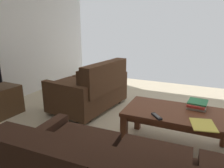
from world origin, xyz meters
TOP-DOWN VIEW (x-y plane):
  - ground_plane at (0.00, 0.00)m, footprint 5.66×5.24m
  - loveseat_near at (1.24, -0.47)m, footprint 0.99×1.34m
  - coffee_table at (-0.20, 0.18)m, footprint 1.13×0.61m
  - book_stack at (-0.40, -0.04)m, footprint 0.22×0.30m
  - tv_remote at (-0.03, 0.42)m, footprint 0.14×0.15m
  - loose_magazine at (-0.47, 0.41)m, footprint 0.27×0.31m

SIDE VIEW (x-z plane):
  - ground_plane at x=0.00m, z-range -0.01..0.00m
  - loveseat_near at x=1.24m, z-range -0.06..0.76m
  - coffee_table at x=-0.20m, z-range 0.16..0.61m
  - loose_magazine at x=-0.47m, z-range 0.45..0.46m
  - tv_remote at x=-0.03m, z-range 0.45..0.47m
  - book_stack at x=-0.40m, z-range 0.45..0.53m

